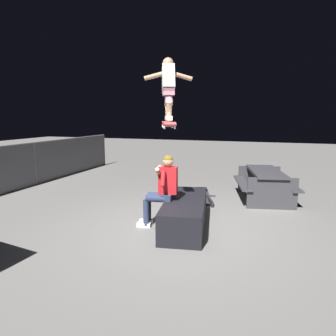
# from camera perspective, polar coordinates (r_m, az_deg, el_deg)

# --- Properties ---
(ground_plane) EXTENTS (40.00, 40.00, 0.00)m
(ground_plane) POSITION_cam_1_polar(r_m,az_deg,el_deg) (5.68, 1.91, -11.40)
(ground_plane) COLOR slate
(ledge_box_main) EXTENTS (2.12, 1.06, 0.53)m
(ledge_box_main) POSITION_cam_1_polar(r_m,az_deg,el_deg) (5.68, 3.28, -8.59)
(ledge_box_main) COLOR black
(ledge_box_main) RESTS_ON ground
(person_sitting_on_ledge) EXTENTS (0.60, 0.78, 1.36)m
(person_sitting_on_ledge) POSITION_cam_1_polar(r_m,az_deg,el_deg) (5.53, -1.12, -3.66)
(person_sitting_on_ledge) COLOR #2D3856
(person_sitting_on_ledge) RESTS_ON ground
(skateboard) EXTENTS (1.02, 0.57, 0.13)m
(skateboard) POSITION_cam_1_polar(r_m,az_deg,el_deg) (5.48, 0.11, 8.38)
(skateboard) COLOR #B72D2D
(skater_airborne) EXTENTS (0.63, 0.85, 1.12)m
(skater_airborne) POSITION_cam_1_polar(r_m,az_deg,el_deg) (5.57, 0.07, 15.49)
(skater_airborne) COLOR white
(kicker_ramp) EXTENTS (1.25, 1.23, 0.31)m
(kicker_ramp) POSITION_cam_1_polar(r_m,az_deg,el_deg) (7.40, 4.52, -5.90)
(kicker_ramp) COLOR #28282D
(kicker_ramp) RESTS_ON ground
(picnic_table_back) EXTENTS (1.95, 1.68, 0.75)m
(picnic_table_back) POSITION_cam_1_polar(r_m,az_deg,el_deg) (7.75, 18.14, -2.25)
(picnic_table_back) COLOR #38383D
(picnic_table_back) RESTS_ON ground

